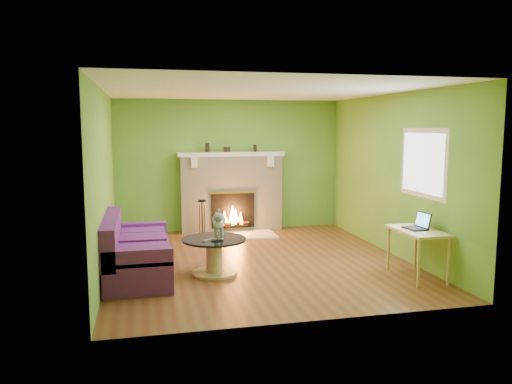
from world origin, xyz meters
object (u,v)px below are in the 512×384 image
coffee_table (214,253)px  desk (418,236)px  sofa (134,253)px  cat (219,223)px

coffee_table → desk: size_ratio=1.00×
coffee_table → desk: bearing=-16.1°
coffee_table → desk: desk is taller
coffee_table → desk: (2.71, -0.78, 0.29)m
sofa → desk: 3.93m
coffee_table → cat: (0.08, 0.05, 0.42)m
sofa → cat: (1.18, -0.10, 0.39)m
desk → sofa: bearing=166.3°
desk → cat: bearing=162.5°
desk → cat: (-2.63, 0.83, 0.13)m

